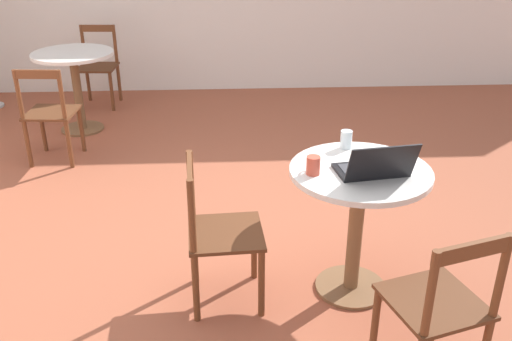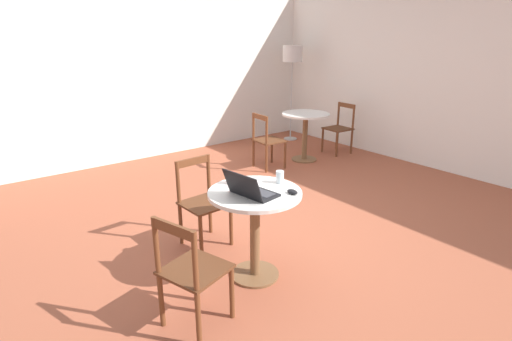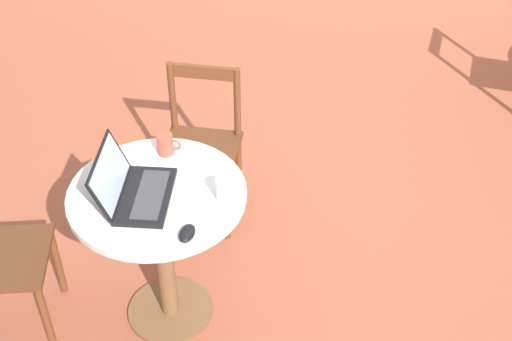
{
  "view_description": "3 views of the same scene",
  "coord_description": "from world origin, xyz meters",
  "views": [
    {
      "loc": [
        -3.31,
        0.11,
        2.02
      ],
      "look_at": [
        -0.28,
        -0.06,
        0.58
      ],
      "focal_mm": 40.0,
      "sensor_mm": 36.0,
      "label": 1
    },
    {
      "loc": [
        -2.45,
        -2.87,
        1.92
      ],
      "look_at": [
        -0.3,
        -0.12,
        0.73
      ],
      "focal_mm": 28.0,
      "sensor_mm": 36.0,
      "label": 2
    },
    {
      "loc": [
        0.21,
        -2.62,
        2.69
      ],
      "look_at": [
        -0.35,
        -0.15,
        0.59
      ],
      "focal_mm": 50.0,
      "sensor_mm": 36.0,
      "label": 3
    }
  ],
  "objects": [
    {
      "name": "ground_plane",
      "position": [
        0.0,
        0.0,
        0.0
      ],
      "size": [
        16.0,
        16.0,
        0.0
      ],
      "primitive_type": "plane",
      "color": "#9E5138"
    },
    {
      "name": "cafe_table_near",
      "position": [
        -0.67,
        -0.58,
        0.58
      ],
      "size": [
        0.74,
        0.74,
        0.76
      ],
      "color": "brown",
      "rests_on": "ground_plane"
    },
    {
      "name": "cafe_table_mid",
      "position": [
        1.95,
        1.51,
        0.58
      ],
      "size": [
        0.74,
        0.74,
        0.76
      ],
      "color": "brown",
      "rests_on": "ground_plane"
    },
    {
      "name": "chair_near_back",
      "position": [
        -0.72,
        0.17,
        0.42
      ],
      "size": [
        0.42,
        0.42,
        0.83
      ],
      "color": "brown",
      "rests_on": "ground_plane"
    },
    {
      "name": "chair_near_left",
      "position": [
        -1.38,
        -0.79,
        0.42
      ],
      "size": [
        0.49,
        0.49,
        0.83
      ],
      "color": "brown",
      "rests_on": "ground_plane"
    },
    {
      "name": "chair_mid_right",
      "position": [
        2.72,
        1.47,
        0.42
      ],
      "size": [
        0.42,
        0.42,
        0.83
      ],
      "color": "brown",
      "rests_on": "ground_plane"
    },
    {
      "name": "chair_mid_left",
      "position": [
        1.22,
        1.57,
        0.42
      ],
      "size": [
        0.42,
        0.42,
        0.83
      ],
      "color": "brown",
      "rests_on": "ground_plane"
    },
    {
      "name": "laptop",
      "position": [
        -0.75,
        -0.63,
        0.8
      ],
      "size": [
        0.33,
        0.39,
        0.21
      ],
      "color": "black",
      "rests_on": "cafe_table_near"
    },
    {
      "name": "mouse",
      "position": [
        -0.48,
        -0.79,
        0.77
      ],
      "size": [
        0.06,
        0.1,
        0.03
      ],
      "color": "black",
      "rests_on": "cafe_table_near"
    },
    {
      "name": "mug",
      "position": [
        -0.72,
        -0.32,
        0.81
      ],
      "size": [
        0.11,
        0.07,
        0.1
      ],
      "color": "#C64C38",
      "rests_on": "cafe_table_near"
    },
    {
      "name": "drinking_glass",
      "position": [
        -0.39,
        -0.55,
        0.81
      ],
      "size": [
        0.07,
        0.07,
        0.1
      ],
      "color": "silver",
      "rests_on": "cafe_table_near"
    }
  ]
}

